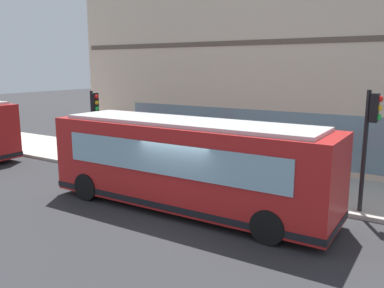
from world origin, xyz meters
TOP-DOWN VIEW (x-y plane):
  - ground at (0.00, 0.00)m, footprint 120.00×120.00m
  - sidewalk_curb at (4.86, 0.00)m, footprint 4.53×40.00m
  - building_corner at (10.33, 0.00)m, footprint 6.46×23.30m
  - city_bus_nearside at (0.51, 0.37)m, footprint 2.62×10.05m
  - traffic_light_near_corner at (3.03, -4.90)m, footprint 0.32×0.49m
  - traffic_light_down_block at (3.17, 7.35)m, footprint 0.32×0.49m
  - fire_hydrant at (4.80, -0.47)m, footprint 0.35×0.35m
  - pedestrian_by_light_pole at (4.28, 5.04)m, footprint 0.32×0.32m
  - pedestrian_near_hydrant at (3.69, 5.83)m, footprint 0.32×0.32m
  - pedestrian_near_building_entrance at (4.81, 1.01)m, footprint 0.32×0.32m
  - pedestrian_walking_along_curb at (3.50, 3.39)m, footprint 0.32×0.32m
  - newspaper_vending_box at (5.80, 2.72)m, footprint 0.44×0.43m

SIDE VIEW (x-z plane):
  - ground at x=0.00m, z-range 0.00..0.00m
  - sidewalk_curb at x=4.86m, z-range 0.00..0.15m
  - fire_hydrant at x=4.80m, z-range 0.14..0.88m
  - newspaper_vending_box at x=5.80m, z-range 0.15..1.05m
  - pedestrian_near_hydrant at x=3.69m, z-range 0.27..1.91m
  - pedestrian_near_building_entrance at x=4.81m, z-range 0.27..1.92m
  - pedestrian_walking_along_curb at x=3.50m, z-range 0.28..1.99m
  - pedestrian_by_light_pole at x=4.28m, z-range 0.30..2.13m
  - city_bus_nearside at x=0.51m, z-range 0.02..3.09m
  - traffic_light_down_block at x=3.17m, z-range 0.85..4.38m
  - traffic_light_near_corner at x=3.03m, z-range 0.93..4.88m
  - building_corner at x=10.33m, z-range -0.01..10.71m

